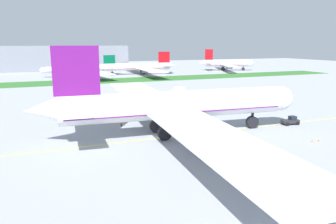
{
  "coord_description": "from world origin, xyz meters",
  "views": [
    {
      "loc": [
        -24.32,
        -63.8,
        19.7
      ],
      "look_at": [
        4.06,
        5.2,
        4.19
      ],
      "focal_mm": 35.34,
      "sensor_mm": 36.0,
      "label": 1
    }
  ],
  "objects_px": {
    "traffic_cone_near_nose": "(319,140)",
    "ground_crew_wingwalker_port": "(121,123)",
    "service_truck_baggage_loader": "(178,91)",
    "parked_airliner_far_right": "(139,67)",
    "parked_airliner_far_centre": "(83,69)",
    "parked_airliner_far_outer": "(226,63)",
    "pushback_tug": "(291,121)",
    "airliner_foreground": "(174,106)",
    "service_truck_fuel_bowser": "(85,106)",
    "traffic_cone_port_wing": "(312,140)"
  },
  "relations": [
    {
      "from": "traffic_cone_near_nose",
      "to": "service_truck_fuel_bowser",
      "type": "bearing_deg",
      "value": 128.52
    },
    {
      "from": "traffic_cone_near_nose",
      "to": "parked_airliner_far_outer",
      "type": "xyz_separation_m",
      "value": [
        80.01,
        162.78,
        4.98
      ]
    },
    {
      "from": "service_truck_baggage_loader",
      "to": "parked_airliner_far_centre",
      "type": "distance_m",
      "value": 95.65
    },
    {
      "from": "traffic_cone_near_nose",
      "to": "parked_airliner_far_centre",
      "type": "distance_m",
      "value": 162.57
    },
    {
      "from": "service_truck_baggage_loader",
      "to": "pushback_tug",
      "type": "bearing_deg",
      "value": -83.69
    },
    {
      "from": "airliner_foreground",
      "to": "parked_airliner_far_centre",
      "type": "height_order",
      "value": "airliner_foreground"
    },
    {
      "from": "pushback_tug",
      "to": "traffic_cone_port_wing",
      "type": "height_order",
      "value": "pushback_tug"
    },
    {
      "from": "service_truck_fuel_bowser",
      "to": "parked_airliner_far_centre",
      "type": "xyz_separation_m",
      "value": [
        15.6,
        111.02,
        2.6
      ]
    },
    {
      "from": "traffic_cone_near_nose",
      "to": "ground_crew_wingwalker_port",
      "type": "bearing_deg",
      "value": 141.53
    },
    {
      "from": "ground_crew_wingwalker_port",
      "to": "service_truck_fuel_bowser",
      "type": "xyz_separation_m",
      "value": [
        -5.16,
        22.37,
        0.62
      ]
    },
    {
      "from": "airliner_foreground",
      "to": "pushback_tug",
      "type": "xyz_separation_m",
      "value": [
        30.53,
        -2.36,
        -5.58
      ]
    },
    {
      "from": "ground_crew_wingwalker_port",
      "to": "parked_airliner_far_centre",
      "type": "height_order",
      "value": "parked_airliner_far_centre"
    },
    {
      "from": "airliner_foreground",
      "to": "service_truck_baggage_loader",
      "type": "xyz_separation_m",
      "value": [
        24.51,
        52.12,
        -4.93
      ]
    },
    {
      "from": "pushback_tug",
      "to": "parked_airliner_far_outer",
      "type": "height_order",
      "value": "parked_airliner_far_outer"
    },
    {
      "from": "parked_airliner_far_right",
      "to": "parked_airliner_far_outer",
      "type": "bearing_deg",
      "value": 4.35
    },
    {
      "from": "service_truck_baggage_loader",
      "to": "parked_airliner_far_right",
      "type": "bearing_deg",
      "value": 82.36
    },
    {
      "from": "parked_airliner_far_right",
      "to": "parked_airliner_far_outer",
      "type": "distance_m",
      "value": 69.33
    },
    {
      "from": "service_truck_baggage_loader",
      "to": "parked_airliner_far_centre",
      "type": "height_order",
      "value": "parked_airliner_far_centre"
    },
    {
      "from": "pushback_tug",
      "to": "traffic_cone_near_nose",
      "type": "relative_size",
      "value": 10.53
    },
    {
      "from": "traffic_cone_port_wing",
      "to": "service_truck_fuel_bowser",
      "type": "height_order",
      "value": "service_truck_fuel_bowser"
    },
    {
      "from": "airliner_foreground",
      "to": "parked_airliner_far_right",
      "type": "distance_m",
      "value": 146.38
    },
    {
      "from": "parked_airliner_far_right",
      "to": "ground_crew_wingwalker_port",
      "type": "bearing_deg",
      "value": -109.19
    },
    {
      "from": "parked_airliner_far_outer",
      "to": "parked_airliner_far_right",
      "type": "bearing_deg",
      "value": -175.65
    },
    {
      "from": "traffic_cone_port_wing",
      "to": "parked_airliner_far_centre",
      "type": "bearing_deg",
      "value": 98.03
    },
    {
      "from": "airliner_foreground",
      "to": "traffic_cone_port_wing",
      "type": "bearing_deg",
      "value": -32.52
    },
    {
      "from": "service_truck_fuel_bowser",
      "to": "pushback_tug",
      "type": "bearing_deg",
      "value": -39.23
    },
    {
      "from": "traffic_cone_port_wing",
      "to": "parked_airliner_far_outer",
      "type": "distance_m",
      "value": 181.79
    },
    {
      "from": "ground_crew_wingwalker_port",
      "to": "traffic_cone_near_nose",
      "type": "xyz_separation_m",
      "value": [
        34.42,
        -27.35,
        -0.71
      ]
    },
    {
      "from": "pushback_tug",
      "to": "parked_airliner_far_outer",
      "type": "xyz_separation_m",
      "value": [
        75.13,
        149.36,
        4.29
      ]
    },
    {
      "from": "traffic_cone_port_wing",
      "to": "parked_airliner_far_right",
      "type": "xyz_separation_m",
      "value": [
        12.24,
        157.22,
        4.6
      ]
    },
    {
      "from": "airliner_foreground",
      "to": "service_truck_fuel_bowser",
      "type": "distance_m",
      "value": 37.02
    },
    {
      "from": "ground_crew_wingwalker_port",
      "to": "parked_airliner_far_right",
      "type": "relative_size",
      "value": 0.02
    },
    {
      "from": "ground_crew_wingwalker_port",
      "to": "parked_airliner_far_centre",
      "type": "relative_size",
      "value": 0.02
    },
    {
      "from": "parked_airliner_far_right",
      "to": "parked_airliner_far_outer",
      "type": "xyz_separation_m",
      "value": [
        69.13,
        5.26,
        0.38
      ]
    },
    {
      "from": "traffic_cone_port_wing",
      "to": "service_truck_fuel_bowser",
      "type": "distance_m",
      "value": 62.5
    },
    {
      "from": "parked_airliner_far_centre",
      "to": "parked_airliner_far_outer",
      "type": "xyz_separation_m",
      "value": [
        103.99,
        2.04,
        1.05
      ]
    },
    {
      "from": "airliner_foreground",
      "to": "pushback_tug",
      "type": "relative_size",
      "value": 15.67
    },
    {
      "from": "traffic_cone_port_wing",
      "to": "parked_airliner_far_centre",
      "type": "relative_size",
      "value": 0.01
    },
    {
      "from": "traffic_cone_port_wing",
      "to": "parked_airliner_far_outer",
      "type": "relative_size",
      "value": 0.01
    },
    {
      "from": "service_truck_baggage_loader",
      "to": "parked_airliner_far_right",
      "type": "height_order",
      "value": "parked_airliner_far_right"
    },
    {
      "from": "traffic_cone_port_wing",
      "to": "pushback_tug",
      "type": "bearing_deg",
      "value": 64.59
    },
    {
      "from": "parked_airliner_far_centre",
      "to": "parked_airliner_far_right",
      "type": "relative_size",
      "value": 0.99
    },
    {
      "from": "traffic_cone_port_wing",
      "to": "service_truck_baggage_loader",
      "type": "xyz_separation_m",
      "value": [
        0.21,
        67.6,
        1.34
      ]
    },
    {
      "from": "pushback_tug",
      "to": "service_truck_baggage_loader",
      "type": "height_order",
      "value": "service_truck_baggage_loader"
    },
    {
      "from": "traffic_cone_near_nose",
      "to": "parked_airliner_far_centre",
      "type": "relative_size",
      "value": 0.01
    },
    {
      "from": "traffic_cone_port_wing",
      "to": "service_truck_baggage_loader",
      "type": "bearing_deg",
      "value": 89.82
    },
    {
      "from": "airliner_foreground",
      "to": "service_truck_fuel_bowser",
      "type": "xyz_separation_m",
      "value": [
        -13.92,
        33.94,
        -4.94
      ]
    },
    {
      "from": "traffic_cone_near_nose",
      "to": "parked_airliner_far_centre",
      "type": "height_order",
      "value": "parked_airliner_far_centre"
    },
    {
      "from": "service_truck_baggage_loader",
      "to": "service_truck_fuel_bowser",
      "type": "xyz_separation_m",
      "value": [
        -38.43,
        -18.17,
        -0.01
      ]
    },
    {
      "from": "pushback_tug",
      "to": "parked_airliner_far_outer",
      "type": "distance_m",
      "value": 167.24
    }
  ]
}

